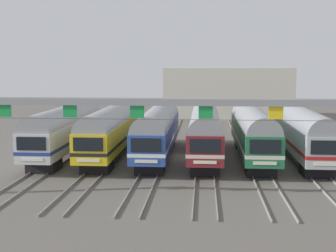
# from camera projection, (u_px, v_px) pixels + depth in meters

# --- Properties ---
(ground_plane) EXTENTS (160.00, 160.00, 0.00)m
(ground_plane) POSITION_uv_depth(u_px,v_px,m) (181.00, 158.00, 43.87)
(ground_plane) COLOR #5B564F
(track_bed) EXTENTS (23.36, 70.00, 0.15)m
(track_bed) POSITION_uv_depth(u_px,v_px,m) (188.00, 131.00, 60.67)
(track_bed) COLOR gray
(track_bed) RESTS_ON ground
(commuter_train_silver) EXTENTS (2.88, 18.06, 4.77)m
(commuter_train_silver) POSITION_uv_depth(u_px,v_px,m) (66.00, 128.00, 44.36)
(commuter_train_silver) COLOR silver
(commuter_train_silver) RESTS_ON ground
(commuter_train_yellow) EXTENTS (2.88, 18.06, 4.77)m
(commuter_train_yellow) POSITION_uv_depth(u_px,v_px,m) (112.00, 128.00, 44.02)
(commuter_train_yellow) COLOR gold
(commuter_train_yellow) RESTS_ON ground
(commuter_train_blue) EXTENTS (2.88, 18.06, 4.77)m
(commuter_train_blue) POSITION_uv_depth(u_px,v_px,m) (158.00, 129.00, 43.69)
(commuter_train_blue) COLOR #284C9E
(commuter_train_blue) RESTS_ON ground
(commuter_train_maroon) EXTENTS (2.88, 18.06, 5.05)m
(commuter_train_maroon) POSITION_uv_depth(u_px,v_px,m) (205.00, 129.00, 43.36)
(commuter_train_maroon) COLOR maroon
(commuter_train_maroon) RESTS_ON ground
(commuter_train_green) EXTENTS (2.88, 18.06, 5.05)m
(commuter_train_green) POSITION_uv_depth(u_px,v_px,m) (253.00, 130.00, 43.03)
(commuter_train_green) COLOR #236B42
(commuter_train_green) RESTS_ON ground
(commuter_train_stainless) EXTENTS (2.88, 18.06, 5.05)m
(commuter_train_stainless) POSITION_uv_depth(u_px,v_px,m) (301.00, 130.00, 42.70)
(commuter_train_stainless) COLOR #B2B5BA
(commuter_train_stainless) RESTS_ON ground
(catenary_gantry) EXTENTS (27.10, 0.44, 6.97)m
(catenary_gantry) POSITION_uv_depth(u_px,v_px,m) (171.00, 116.00, 29.83)
(catenary_gantry) COLOR gray
(catenary_gantry) RESTS_ON ground
(maintenance_building) EXTENTS (20.42, 10.00, 8.18)m
(maintenance_building) POSITION_uv_depth(u_px,v_px,m) (227.00, 93.00, 77.43)
(maintenance_building) COLOR beige
(maintenance_building) RESTS_ON ground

